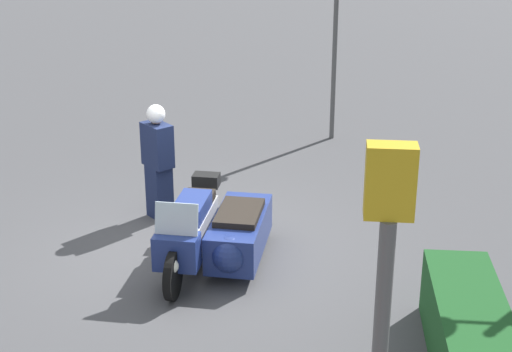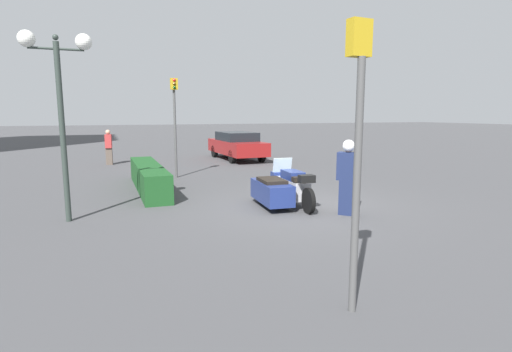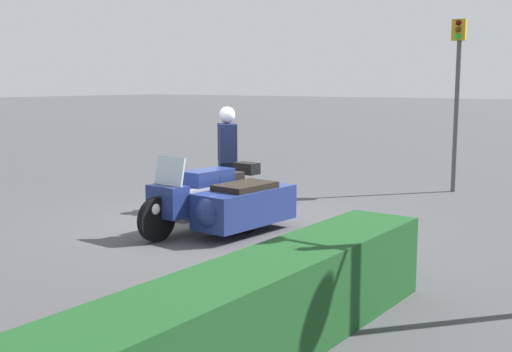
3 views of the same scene
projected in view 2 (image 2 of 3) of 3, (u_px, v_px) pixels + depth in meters
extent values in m
plane|color=#424244|center=(300.00, 207.00, 10.08)|extent=(160.00, 160.00, 0.00)
cylinder|color=black|center=(279.00, 186.00, 11.32)|extent=(0.62, 0.14, 0.61)
cylinder|color=black|center=(308.00, 201.00, 9.41)|extent=(0.62, 0.14, 0.61)
cylinder|color=black|center=(273.00, 198.00, 10.01)|extent=(0.49, 0.13, 0.48)
cube|color=#B7B7BC|center=(292.00, 188.00, 10.34)|extent=(1.45, 0.51, 0.45)
cube|color=navy|center=(293.00, 175.00, 10.29)|extent=(0.80, 0.44, 0.24)
cube|color=black|center=(297.00, 178.00, 9.99)|extent=(0.60, 0.43, 0.12)
cube|color=navy|center=(282.00, 180.00, 11.09)|extent=(0.36, 0.57, 0.44)
cube|color=silver|center=(282.00, 165.00, 10.97)|extent=(0.15, 0.54, 0.40)
sphere|color=white|center=(278.00, 180.00, 11.34)|extent=(0.18, 0.18, 0.18)
cube|color=navy|center=(272.00, 192.00, 10.05)|extent=(1.65, 0.76, 0.50)
sphere|color=navy|center=(263.00, 186.00, 10.69)|extent=(0.47, 0.48, 0.48)
cube|color=black|center=(272.00, 180.00, 10.01)|extent=(0.92, 0.61, 0.09)
cube|color=black|center=(307.00, 179.00, 9.45)|extent=(0.27, 0.39, 0.18)
cube|color=#192347|center=(347.00, 197.00, 9.32)|extent=(0.44, 0.44, 0.82)
cube|color=#192347|center=(348.00, 166.00, 9.21)|extent=(0.54, 0.54, 0.65)
sphere|color=tan|center=(349.00, 147.00, 9.14)|extent=(0.22, 0.22, 0.22)
sphere|color=white|center=(349.00, 146.00, 9.14)|extent=(0.28, 0.28, 0.28)
cube|color=#19471E|center=(149.00, 177.00, 12.38)|extent=(4.95, 0.73, 0.78)
cylinder|color=#2D3833|center=(63.00, 134.00, 8.49)|extent=(0.12, 0.12, 3.81)
cylinder|color=#2D3833|center=(56.00, 49.00, 8.22)|extent=(0.05, 1.06, 0.05)
sphere|color=white|center=(26.00, 39.00, 8.00)|extent=(0.34, 0.34, 0.34)
sphere|color=white|center=(84.00, 42.00, 8.38)|extent=(0.34, 0.34, 0.34)
sphere|color=#2D3833|center=(55.00, 37.00, 8.18)|extent=(0.12, 0.12, 0.12)
cylinder|color=#4C4C4C|center=(175.00, 134.00, 14.57)|extent=(0.09, 0.09, 3.19)
cube|color=#B79319|center=(174.00, 84.00, 14.24)|extent=(0.14, 0.26, 0.40)
sphere|color=red|center=(174.00, 80.00, 14.15)|extent=(0.11, 0.11, 0.11)
sphere|color=#462D06|center=(174.00, 84.00, 14.17)|extent=(0.11, 0.11, 0.11)
sphere|color=#07350F|center=(174.00, 88.00, 14.19)|extent=(0.11, 0.11, 0.11)
cylinder|color=#4C4C4C|center=(357.00, 190.00, 4.56)|extent=(0.09, 0.09, 2.96)
cube|color=#B79319|center=(359.00, 38.00, 4.35)|extent=(0.16, 0.27, 0.40)
sphere|color=#410707|center=(355.00, 27.00, 4.39)|extent=(0.11, 0.11, 0.11)
sphere|color=#462D06|center=(355.00, 39.00, 4.41)|extent=(0.11, 0.11, 0.11)
sphere|color=green|center=(355.00, 51.00, 4.43)|extent=(0.11, 0.11, 0.11)
cube|color=maroon|center=(237.00, 147.00, 20.52)|extent=(4.75, 1.84, 0.65)
cube|color=black|center=(237.00, 136.00, 20.44)|extent=(2.49, 1.65, 0.44)
cylinder|color=black|center=(215.00, 151.00, 21.62)|extent=(0.65, 0.22, 0.64)
cylinder|color=black|center=(241.00, 150.00, 22.19)|extent=(0.65, 0.22, 0.64)
cylinder|color=black|center=(232.00, 157.00, 18.96)|extent=(0.65, 0.22, 0.64)
cylinder|color=black|center=(262.00, 155.00, 19.53)|extent=(0.65, 0.22, 0.64)
cube|color=brown|center=(109.00, 156.00, 18.49)|extent=(0.35, 0.31, 0.78)
cube|color=#B23333|center=(108.00, 141.00, 18.38)|extent=(0.48, 0.32, 0.62)
sphere|color=tan|center=(108.00, 132.00, 18.31)|extent=(0.21, 0.21, 0.21)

